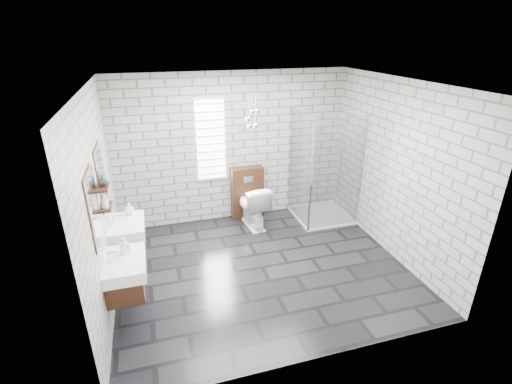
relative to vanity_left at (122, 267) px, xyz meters
name	(u,v)px	position (x,y,z in m)	size (l,w,h in m)	color
floor	(262,268)	(1.91, 0.55, -0.77)	(4.20, 3.60, 0.02)	black
ceiling	(264,83)	(1.91, 0.55, 1.95)	(4.20, 3.60, 0.02)	white
wall_back	(233,148)	(1.91, 2.36, 0.59)	(4.20, 0.02, 2.70)	#A3A39E
wall_front	(320,255)	(1.91, -1.26, 0.59)	(4.20, 0.02, 2.70)	#A3A39E
wall_left	(99,204)	(-0.20, 0.55, 0.59)	(0.02, 3.60, 2.70)	#A3A39E
wall_right	(395,170)	(4.02, 0.55, 0.59)	(0.02, 3.60, 2.70)	#A3A39E
vanity_left	(122,267)	(0.00, 0.00, 0.00)	(0.47, 0.70, 1.57)	#391E11
vanity_right	(124,228)	(0.00, 0.96, 0.00)	(0.47, 0.70, 1.57)	#391E11
shelf_lower	(106,207)	(-0.12, 0.50, 0.56)	(0.14, 0.30, 0.03)	#391E11
shelf_upper	(102,187)	(-0.12, 0.50, 0.82)	(0.14, 0.30, 0.03)	#391E11
window	(211,140)	(1.51, 2.33, 0.79)	(0.56, 0.05, 1.48)	white
cistern_panel	(247,192)	(2.14, 2.25, -0.26)	(0.60, 0.20, 1.00)	#391E11
flush_plate	(249,180)	(2.14, 2.15, 0.04)	(0.18, 0.01, 0.12)	silver
shower_enclosure	(321,195)	(3.41, 1.73, -0.25)	(1.00, 1.00, 2.03)	white
pendant_cluster	(253,118)	(2.16, 1.93, 1.23)	(0.28, 0.22, 0.90)	silver
toilet	(253,205)	(2.14, 1.88, -0.36)	(0.45, 0.79, 0.80)	white
soap_bottle_a	(124,245)	(0.05, 0.14, 0.19)	(0.09, 0.09, 0.20)	#B2B2B2
soap_bottle_b	(129,209)	(0.09, 1.20, 0.18)	(0.14, 0.14, 0.17)	#B2B2B2
soap_bottle_c	(105,201)	(-0.11, 0.43, 0.68)	(0.08, 0.08, 0.20)	#B2B2B2
vase	(102,181)	(-0.11, 0.51, 0.90)	(0.12, 0.12, 0.12)	#B2B2B2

